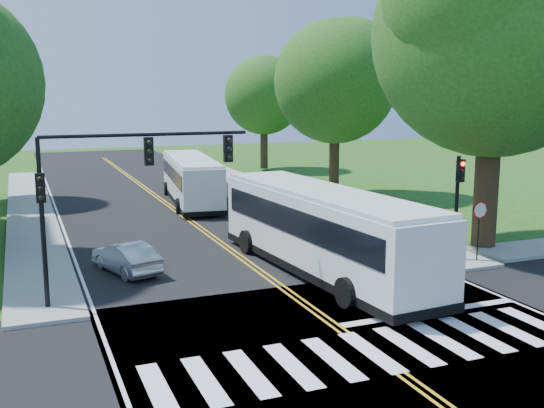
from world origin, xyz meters
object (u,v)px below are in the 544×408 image
bus_follow (191,179)px  hatchback (126,257)px  suv (315,221)px  dark_sedan (283,204)px  signal_ne (458,194)px  bus_lead (323,229)px  signal_nw (115,177)px

bus_follow → hatchback: bus_follow is taller
suv → dark_sedan: bearing=-77.1°
signal_ne → suv: size_ratio=0.93×
bus_lead → dark_sedan: size_ratio=2.88×
dark_sedan → suv: bearing=73.5°
bus_follow → hatchback: (-6.65, -14.96, -0.95)m
signal_ne → dark_sedan: bearing=102.0°
bus_lead → suv: 7.28m
hatchback → dark_sedan: dark_sedan is taller
signal_ne → bus_lead: signal_ne is taller
suv → bus_lead: bearing=84.4°
bus_lead → suv: (2.85, 6.61, -1.12)m
bus_follow → dark_sedan: bus_follow is taller
signal_ne → bus_lead: (-5.95, 0.67, -1.17)m
hatchback → bus_lead: bearing=140.6°
signal_nw → hatchback: 5.28m
bus_lead → hatchback: bus_lead is taller
signal_ne → hatchback: 13.93m
dark_sedan → signal_nw: bearing=36.1°
bus_lead → bus_follow: bus_lead is taller
bus_lead → signal_ne: bearing=169.2°
bus_follow → dark_sedan: 7.27m
suv → dark_sedan: size_ratio=1.03×
bus_lead → bus_follow: (-0.65, 17.92, -0.20)m
signal_nw → suv: size_ratio=1.51×
signal_nw → dark_sedan: signal_nw is taller
suv → signal_nw: bearing=51.4°
signal_nw → bus_lead: size_ratio=0.54×
signal_ne → suv: 8.24m
signal_ne → dark_sedan: (-2.66, 12.55, -2.29)m
bus_lead → suv: bearing=-117.7°
signal_nw → bus_follow: bearing=68.1°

